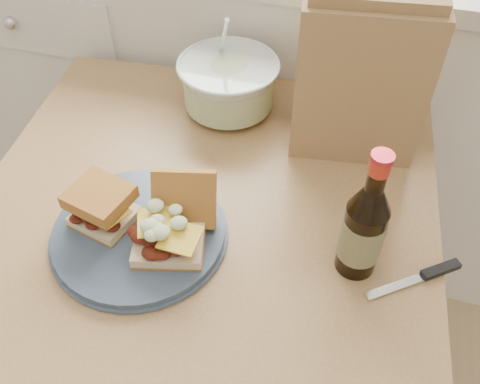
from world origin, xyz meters
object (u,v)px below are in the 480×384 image
(beer_bottle, at_px, (364,229))
(paper_bag, at_px, (361,73))
(dining_table, at_px, (206,241))
(coleslaw_bowl, at_px, (229,86))
(plate, at_px, (139,234))

(beer_bottle, relative_size, paper_bag, 0.80)
(dining_table, bearing_deg, coleslaw_bowl, 92.72)
(plate, bearing_deg, beer_bottle, 6.91)
(plate, distance_m, coleslaw_bowl, 0.40)
(dining_table, xyz_separation_m, plate, (-0.08, -0.10, 0.11))
(beer_bottle, height_order, paper_bag, paper_bag)
(coleslaw_bowl, bearing_deg, dining_table, -82.32)
(dining_table, relative_size, plate, 3.09)
(dining_table, relative_size, paper_bag, 2.94)
(dining_table, height_order, coleslaw_bowl, coleslaw_bowl)
(dining_table, height_order, paper_bag, paper_bag)
(plate, xyz_separation_m, coleslaw_bowl, (0.04, 0.39, 0.05))
(coleslaw_bowl, distance_m, beer_bottle, 0.48)
(plate, relative_size, coleslaw_bowl, 1.38)
(dining_table, height_order, plate, plate)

